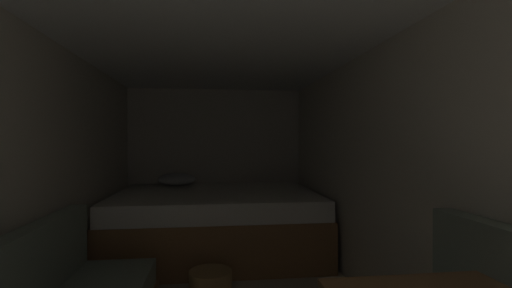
{
  "coord_description": "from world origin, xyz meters",
  "views": [
    {
      "loc": [
        -0.06,
        -0.25,
        1.26
      ],
      "look_at": [
        0.32,
        2.72,
        1.24
      ],
      "focal_mm": 24.9,
      "sensor_mm": 36.0,
      "label": 1
    }
  ],
  "objects": [
    {
      "name": "wall_back",
      "position": [
        0.0,
        4.71,
        0.99
      ],
      "size": [
        2.45,
        0.05,
        1.98
      ],
      "primitive_type": "cube",
      "color": "beige",
      "rests_on": "ground"
    },
    {
      "name": "ceiling_slab",
      "position": [
        0.0,
        2.09,
        2.01
      ],
      "size": [
        2.45,
        5.19,
        0.05
      ],
      "primitive_type": "cube",
      "color": "white",
      "rests_on": "wall_left"
    },
    {
      "name": "wicker_basket",
      "position": [
        -0.07,
        2.54,
        0.12
      ],
      "size": [
        0.34,
        0.34,
        0.25
      ],
      "color": "olive",
      "rests_on": "ground"
    },
    {
      "name": "wall_left",
      "position": [
        -1.2,
        2.09,
        0.99
      ],
      "size": [
        0.05,
        5.19,
        1.98
      ],
      "primitive_type": "cube",
      "color": "beige",
      "rests_on": "ground"
    },
    {
      "name": "wall_right",
      "position": [
        1.2,
        2.09,
        0.99
      ],
      "size": [
        0.05,
        5.19,
        1.98
      ],
      "primitive_type": "cube",
      "color": "beige",
      "rests_on": "ground"
    },
    {
      "name": "bed",
      "position": [
        -0.0,
        3.79,
        0.35
      ],
      "size": [
        2.23,
        1.7,
        0.85
      ],
      "color": "olive",
      "rests_on": "ground"
    }
  ]
}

